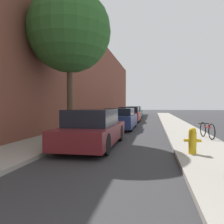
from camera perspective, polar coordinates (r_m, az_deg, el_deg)
ground_plane at (r=15.87m, az=5.96°, el=-3.75°), size 120.00×120.00×0.00m
sidewalk_left at (r=16.36m, az=-4.24°, el=-3.37°), size 2.00×52.00×0.12m
sidewalk_right at (r=15.90m, az=16.45°, el=-3.59°), size 2.00×52.00×0.12m
building_facade_left at (r=16.88m, az=-8.78°, el=10.20°), size 0.70×52.00×8.01m
parked_car_maroon at (r=8.25m, az=-4.79°, el=-4.29°), size 1.71×4.53×1.36m
parked_car_navy at (r=14.37m, az=2.06°, el=-1.75°), size 1.85×4.68×1.33m
parked_car_red at (r=20.28m, az=4.42°, el=-0.68°), size 1.88×3.90×1.37m
parked_car_teal at (r=26.01m, az=5.65°, el=-0.16°), size 1.70×4.57×1.39m
street_tree_near at (r=10.58m, az=-10.77°, el=19.55°), size 3.63×3.63×6.46m
fire_hydrant at (r=6.87m, az=19.77°, el=-6.77°), size 0.48×0.22×0.76m
bicycle at (r=10.31m, az=23.00°, el=-4.28°), size 0.44×1.59×0.66m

